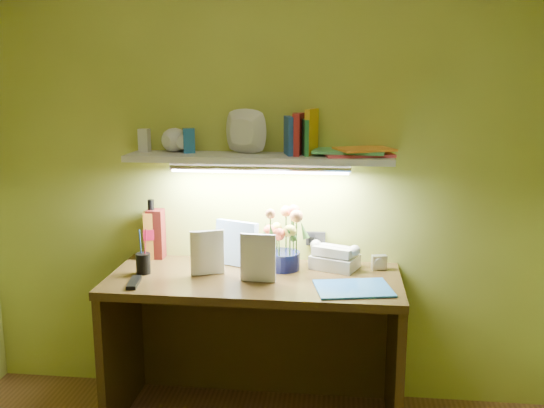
# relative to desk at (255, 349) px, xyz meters

# --- Properties ---
(desk) EXTENTS (1.40, 0.60, 0.75)m
(desk) POSITION_rel_desk_xyz_m (0.00, 0.00, 0.00)
(desk) COLOR #33220E
(desk) RESTS_ON ground
(flower_bouquet) EXTENTS (0.24, 0.24, 0.30)m
(flower_bouquet) POSITION_rel_desk_xyz_m (0.12, 0.14, 0.53)
(flower_bouquet) COLOR #0A0E36
(flower_bouquet) RESTS_ON desk
(telephone) EXTENTS (0.26, 0.23, 0.13)m
(telephone) POSITION_rel_desk_xyz_m (0.38, 0.18, 0.44)
(telephone) COLOR beige
(telephone) RESTS_ON desk
(desk_clock) EXTENTS (0.08, 0.05, 0.07)m
(desk_clock) POSITION_rel_desk_xyz_m (0.60, 0.18, 0.41)
(desk_clock) COLOR silver
(desk_clock) RESTS_ON desk
(whisky_bottle) EXTENTS (0.10, 0.10, 0.31)m
(whisky_bottle) POSITION_rel_desk_xyz_m (-0.58, 0.24, 0.53)
(whisky_bottle) COLOR #A8661B
(whisky_bottle) RESTS_ON desk
(whisky_box) EXTENTS (0.08, 0.08, 0.26)m
(whisky_box) POSITION_rel_desk_xyz_m (-0.56, 0.25, 0.51)
(whisky_box) COLOR #601813
(whisky_box) RESTS_ON desk
(pen_cup) EXTENTS (0.08, 0.08, 0.17)m
(pen_cup) POSITION_rel_desk_xyz_m (-0.54, -0.01, 0.46)
(pen_cup) COLOR black
(pen_cup) RESTS_ON desk
(art_card) EXTENTS (0.23, 0.12, 0.23)m
(art_card) POSITION_rel_desk_xyz_m (-0.12, 0.18, 0.49)
(art_card) COLOR silver
(art_card) RESTS_ON desk
(tv_remote) EXTENTS (0.07, 0.16, 0.02)m
(tv_remote) POSITION_rel_desk_xyz_m (-0.53, -0.17, 0.38)
(tv_remote) COLOR black
(tv_remote) RESTS_ON desk
(blue_folder) EXTENTS (0.38, 0.31, 0.01)m
(blue_folder) POSITION_rel_desk_xyz_m (0.47, -0.12, 0.38)
(blue_folder) COLOR #2263AA
(blue_folder) RESTS_ON desk
(desk_book_a) EXTENTS (0.16, 0.07, 0.22)m
(desk_book_a) POSITION_rel_desk_xyz_m (-0.30, -0.03, 0.49)
(desk_book_a) COLOR beige
(desk_book_a) RESTS_ON desk
(desk_book_b) EXTENTS (0.17, 0.03, 0.23)m
(desk_book_b) POSITION_rel_desk_xyz_m (-0.06, -0.06, 0.49)
(desk_book_b) COLOR silver
(desk_book_b) RESTS_ON desk
(wall_shelf) EXTENTS (1.32, 0.34, 0.25)m
(wall_shelf) POSITION_rel_desk_xyz_m (0.02, 0.19, 0.96)
(wall_shelf) COLOR silver
(wall_shelf) RESTS_ON ground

